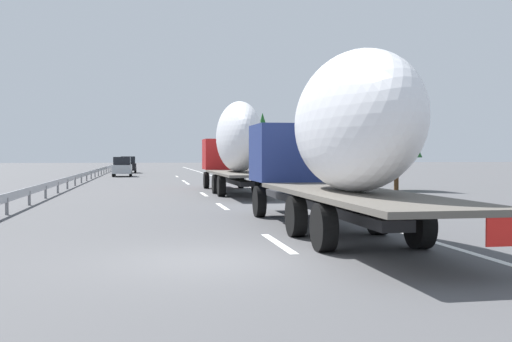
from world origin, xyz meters
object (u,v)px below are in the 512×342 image
Objects in this scene: truck_lead at (235,144)px; car_black_suv at (128,165)px; truck_trailing at (336,137)px; road_sign at (245,152)px; car_silver_hatch at (122,167)px.

car_black_suv is (40.85, 6.90, -1.74)m from truck_lead.
truck_trailing is 33.05m from road_sign.
car_silver_hatch is 0.90× the size of car_black_suv.
road_sign reaches higher than car_silver_hatch.
car_silver_hatch is 1.19× the size of road_sign.
car_silver_hatch is (28.24, 7.14, -1.76)m from truck_lead.
car_black_suv is (12.61, -0.23, 0.02)m from car_silver_hatch.
car_black_suv is 1.32× the size of road_sign.
truck_trailing reaches higher than car_silver_hatch.
truck_lead reaches higher than car_black_suv.
truck_lead is 41.46m from car_black_suv.
car_black_suv reaches higher than car_silver_hatch.
truck_lead is at bearing -170.41° from car_black_suv.
truck_trailing reaches higher than car_black_suv.
truck_lead is 29.18m from car_silver_hatch.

